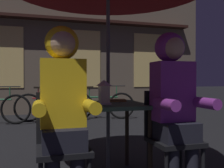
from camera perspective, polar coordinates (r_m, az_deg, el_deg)
cafe_table at (r=2.52m, az=-0.88°, el=-6.66°), size 0.72×0.72×0.74m
lantern at (r=2.40m, az=-1.80°, el=-1.69°), size 0.11×0.11×0.23m
chair_left at (r=2.10m, az=-11.06°, el=-12.32°), size 0.40×0.40×0.87m
chair_right at (r=2.39m, az=12.95°, el=-10.71°), size 0.40×0.40×0.87m
person_left_hooded at (r=1.99m, az=-10.93°, el=-2.66°), size 0.45×0.56×1.40m
person_right_hooded at (r=2.30m, az=13.68°, el=-2.20°), size 0.45×0.56×1.40m
shopfront_building at (r=8.09m, az=-15.12°, el=16.08°), size 10.00×0.93×6.20m
bicycle_third at (r=6.16m, az=-13.58°, el=-4.93°), size 1.68×0.22×0.84m
bicycle_fourth at (r=6.33m, az=-2.53°, el=-4.74°), size 1.65×0.43×0.84m
book at (r=2.72m, az=0.93°, el=-3.69°), size 0.22×0.17×0.02m
potted_plant at (r=7.26m, az=12.30°, el=-2.48°), size 0.60×0.60×0.92m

